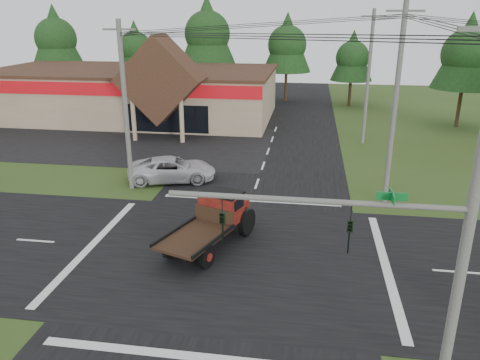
# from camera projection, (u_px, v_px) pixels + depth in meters

# --- Properties ---
(ground) EXTENTS (120.00, 120.00, 0.00)m
(ground) POSITION_uv_depth(u_px,v_px,m) (232.00, 256.00, 21.98)
(ground) COLOR #324217
(ground) RESTS_ON ground
(road_ns) EXTENTS (12.00, 120.00, 0.02)m
(road_ns) POSITION_uv_depth(u_px,v_px,m) (232.00, 256.00, 21.98)
(road_ns) COLOR black
(road_ns) RESTS_ON ground
(road_ew) EXTENTS (120.00, 12.00, 0.02)m
(road_ew) POSITION_uv_depth(u_px,v_px,m) (232.00, 256.00, 21.98)
(road_ew) COLOR black
(road_ew) RESTS_ON ground
(parking_apron) EXTENTS (28.00, 14.00, 0.02)m
(parking_apron) POSITION_uv_depth(u_px,v_px,m) (113.00, 142.00, 41.66)
(parking_apron) COLOR black
(parking_apron) RESTS_ON ground
(cvs_building) EXTENTS (30.40, 18.20, 9.19)m
(cvs_building) POSITION_uv_depth(u_px,v_px,m) (135.00, 92.00, 50.83)
(cvs_building) COLOR tan
(cvs_building) RESTS_ON ground
(traffic_signal_mast) EXTENTS (8.12, 0.24, 7.00)m
(traffic_signal_mast) POSITION_uv_depth(u_px,v_px,m) (397.00, 259.00, 12.70)
(traffic_signal_mast) COLOR #595651
(traffic_signal_mast) RESTS_ON ground
(utility_pole_nr) EXTENTS (2.00, 0.30, 11.00)m
(utility_pole_nr) POSITION_uv_depth(u_px,v_px,m) (470.00, 223.00, 12.05)
(utility_pole_nr) COLOR #595651
(utility_pole_nr) RESTS_ON ground
(utility_pole_nw) EXTENTS (2.00, 0.30, 10.50)m
(utility_pole_nw) POSITION_uv_depth(u_px,v_px,m) (125.00, 106.00, 28.77)
(utility_pole_nw) COLOR #595651
(utility_pole_nw) RESTS_ON ground
(utility_pole_ne) EXTENTS (2.00, 0.30, 11.50)m
(utility_pole_ne) POSITION_uv_depth(u_px,v_px,m) (395.00, 105.00, 26.35)
(utility_pole_ne) COLOR #595651
(utility_pole_ne) RESTS_ON ground
(utility_pole_n) EXTENTS (2.00, 0.30, 11.20)m
(utility_pole_n) POSITION_uv_depth(u_px,v_px,m) (368.00, 77.00, 39.45)
(utility_pole_n) COLOR #595651
(utility_pole_n) RESTS_ON ground
(tree_row_a) EXTENTS (6.72, 6.72, 12.12)m
(tree_row_a) POSITION_uv_depth(u_px,v_px,m) (56.00, 36.00, 60.81)
(tree_row_a) COLOR #332316
(tree_row_a) RESTS_ON ground
(tree_row_b) EXTENTS (5.60, 5.60, 10.10)m
(tree_row_b) POSITION_uv_depth(u_px,v_px,m) (135.00, 47.00, 61.71)
(tree_row_b) COLOR #332316
(tree_row_b) RESTS_ON ground
(tree_row_c) EXTENTS (7.28, 7.28, 13.13)m
(tree_row_c) POSITION_uv_depth(u_px,v_px,m) (207.00, 31.00, 58.70)
(tree_row_c) COLOR #332316
(tree_row_c) RESTS_ON ground
(tree_row_d) EXTENTS (6.16, 6.16, 11.11)m
(tree_row_d) POSITION_uv_depth(u_px,v_px,m) (287.00, 43.00, 58.67)
(tree_row_d) COLOR #332316
(tree_row_d) RESTS_ON ground
(tree_row_e) EXTENTS (5.04, 5.04, 9.09)m
(tree_row_e) POSITION_uv_depth(u_px,v_px,m) (353.00, 56.00, 56.12)
(tree_row_e) COLOR #332316
(tree_row_e) RESTS_ON ground
(tree_side_ne) EXTENTS (6.16, 6.16, 11.11)m
(tree_side_ne) POSITION_uv_depth(u_px,v_px,m) (468.00, 51.00, 44.94)
(tree_side_ne) COLOR #332316
(tree_side_ne) RESTS_ON ground
(antique_flatbed_truck) EXTENTS (4.21, 6.43, 2.51)m
(antique_flatbed_truck) POSITION_uv_depth(u_px,v_px,m) (209.00, 223.00, 22.43)
(antique_flatbed_truck) COLOR #4E0B0D
(antique_flatbed_truck) RESTS_ON ground
(white_pickup) EXTENTS (6.36, 4.12, 1.63)m
(white_pickup) POSITION_uv_depth(u_px,v_px,m) (172.00, 169.00, 31.69)
(white_pickup) COLOR silver
(white_pickup) RESTS_ON ground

